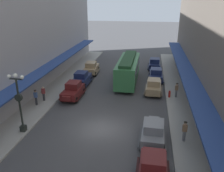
{
  "coord_description": "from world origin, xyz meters",
  "views": [
    {
      "loc": [
        3.95,
        -17.6,
        10.85
      ],
      "look_at": [
        0.0,
        6.0,
        1.8
      ],
      "focal_mm": 37.6,
      "sensor_mm": 36.0,
      "label": 1
    }
  ],
  "objects_px": {
    "parked_car_1": "(154,86)",
    "parked_car_5": "(91,68)",
    "parked_car_0": "(155,64)",
    "fire_hydrant": "(169,94)",
    "parked_car_6": "(156,74)",
    "pedestrian_0": "(43,94)",
    "lamp_post_with_clock": "(19,101)",
    "parked_car_4": "(73,90)",
    "pedestrian_1": "(177,90)",
    "parked_car_2": "(153,170)",
    "parked_car_7": "(153,131)",
    "parked_car_3": "(82,78)",
    "pedestrian_2": "(36,97)",
    "pedestrian_3": "(185,131)",
    "streetcar": "(128,69)"
  },
  "relations": [
    {
      "from": "pedestrian_1",
      "to": "pedestrian_3",
      "type": "height_order",
      "value": "same"
    },
    {
      "from": "parked_car_4",
      "to": "pedestrian_0",
      "type": "distance_m",
      "value": 3.27
    },
    {
      "from": "parked_car_6",
      "to": "pedestrian_1",
      "type": "relative_size",
      "value": 2.56
    },
    {
      "from": "parked_car_1",
      "to": "pedestrian_0",
      "type": "bearing_deg",
      "value": -159.22
    },
    {
      "from": "parked_car_2",
      "to": "streetcar",
      "type": "xyz_separation_m",
      "value": [
        -3.42,
        18.28,
        0.96
      ]
    },
    {
      "from": "parked_car_5",
      "to": "pedestrian_1",
      "type": "height_order",
      "value": "parked_car_5"
    },
    {
      "from": "parked_car_0",
      "to": "parked_car_4",
      "type": "bearing_deg",
      "value": -125.04
    },
    {
      "from": "parked_car_5",
      "to": "pedestrian_2",
      "type": "distance_m",
      "value": 12.44
    },
    {
      "from": "parked_car_1",
      "to": "lamp_post_with_clock",
      "type": "distance_m",
      "value": 15.49
    },
    {
      "from": "parked_car_6",
      "to": "pedestrian_0",
      "type": "distance_m",
      "value": 15.25
    },
    {
      "from": "parked_car_2",
      "to": "parked_car_6",
      "type": "bearing_deg",
      "value": 89.03
    },
    {
      "from": "parked_car_2",
      "to": "parked_car_7",
      "type": "bearing_deg",
      "value": 90.01
    },
    {
      "from": "parked_car_7",
      "to": "lamp_post_with_clock",
      "type": "relative_size",
      "value": 0.83
    },
    {
      "from": "parked_car_4",
      "to": "pedestrian_3",
      "type": "distance_m",
      "value": 13.54
    },
    {
      "from": "pedestrian_0",
      "to": "parked_car_1",
      "type": "bearing_deg",
      "value": 20.78
    },
    {
      "from": "parked_car_2",
      "to": "parked_car_5",
      "type": "relative_size",
      "value": 0.99
    },
    {
      "from": "parked_car_1",
      "to": "parked_car_5",
      "type": "distance_m",
      "value": 11.28
    },
    {
      "from": "parked_car_1",
      "to": "lamp_post_with_clock",
      "type": "height_order",
      "value": "lamp_post_with_clock"
    },
    {
      "from": "lamp_post_with_clock",
      "to": "pedestrian_1",
      "type": "bearing_deg",
      "value": 35.58
    },
    {
      "from": "parked_car_7",
      "to": "fire_hydrant",
      "type": "distance_m",
      "value": 9.22
    },
    {
      "from": "parked_car_6",
      "to": "lamp_post_with_clock",
      "type": "distance_m",
      "value": 19.13
    },
    {
      "from": "parked_car_5",
      "to": "pedestrian_0",
      "type": "height_order",
      "value": "parked_car_5"
    },
    {
      "from": "parked_car_4",
      "to": "pedestrian_1",
      "type": "distance_m",
      "value": 11.81
    },
    {
      "from": "fire_hydrant",
      "to": "pedestrian_3",
      "type": "distance_m",
      "value": 8.76
    },
    {
      "from": "parked_car_0",
      "to": "streetcar",
      "type": "distance_m",
      "value": 7.82
    },
    {
      "from": "parked_car_6",
      "to": "fire_hydrant",
      "type": "height_order",
      "value": "parked_car_6"
    },
    {
      "from": "parked_car_2",
      "to": "parked_car_6",
      "type": "relative_size",
      "value": 1.0
    },
    {
      "from": "parked_car_7",
      "to": "lamp_post_with_clock",
      "type": "distance_m",
      "value": 11.11
    },
    {
      "from": "parked_car_4",
      "to": "pedestrian_1",
      "type": "bearing_deg",
      "value": 8.62
    },
    {
      "from": "pedestrian_1",
      "to": "pedestrian_3",
      "type": "bearing_deg",
      "value": -91.04
    },
    {
      "from": "parked_car_4",
      "to": "pedestrian_3",
      "type": "height_order",
      "value": "parked_car_4"
    },
    {
      "from": "parked_car_2",
      "to": "fire_hydrant",
      "type": "distance_m",
      "value": 13.71
    },
    {
      "from": "parked_car_6",
      "to": "parked_car_5",
      "type": "bearing_deg",
      "value": 169.3
    },
    {
      "from": "parked_car_2",
      "to": "fire_hydrant",
      "type": "height_order",
      "value": "parked_car_2"
    },
    {
      "from": "pedestrian_2",
      "to": "pedestrian_1",
      "type": "bearing_deg",
      "value": 17.22
    },
    {
      "from": "parked_car_0",
      "to": "parked_car_6",
      "type": "distance_m",
      "value": 5.73
    },
    {
      "from": "parked_car_0",
      "to": "fire_hydrant",
      "type": "xyz_separation_m",
      "value": [
        1.68,
        -11.58,
        -0.38
      ]
    },
    {
      "from": "parked_car_2",
      "to": "parked_car_0",
      "type": "bearing_deg",
      "value": 89.63
    },
    {
      "from": "parked_car_0",
      "to": "lamp_post_with_clock",
      "type": "height_order",
      "value": "lamp_post_with_clock"
    },
    {
      "from": "parked_car_5",
      "to": "parked_car_0",
      "type": "bearing_deg",
      "value": 22.59
    },
    {
      "from": "parked_car_6",
      "to": "pedestrian_3",
      "type": "xyz_separation_m",
      "value": [
        2.1,
        -14.58,
        0.07
      ]
    },
    {
      "from": "parked_car_3",
      "to": "pedestrian_2",
      "type": "distance_m",
      "value": 7.65
    },
    {
      "from": "fire_hydrant",
      "to": "parked_car_4",
      "type": "bearing_deg",
      "value": -171.66
    },
    {
      "from": "pedestrian_0",
      "to": "pedestrian_1",
      "type": "xyz_separation_m",
      "value": [
        14.49,
        3.43,
        0.02
      ]
    },
    {
      "from": "lamp_post_with_clock",
      "to": "parked_car_4",
      "type": "bearing_deg",
      "value": 76.93
    },
    {
      "from": "lamp_post_with_clock",
      "to": "pedestrian_2",
      "type": "xyz_separation_m",
      "value": [
        -1.31,
        5.07,
        -1.97
      ]
    },
    {
      "from": "parked_car_0",
      "to": "pedestrian_3",
      "type": "relative_size",
      "value": 2.56
    },
    {
      "from": "parked_car_4",
      "to": "parked_car_1",
      "type": "bearing_deg",
      "value": 17.5
    },
    {
      "from": "parked_car_5",
      "to": "parked_car_6",
      "type": "distance_m",
      "value": 9.76
    },
    {
      "from": "pedestrian_0",
      "to": "pedestrian_1",
      "type": "distance_m",
      "value": 14.89
    }
  ]
}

